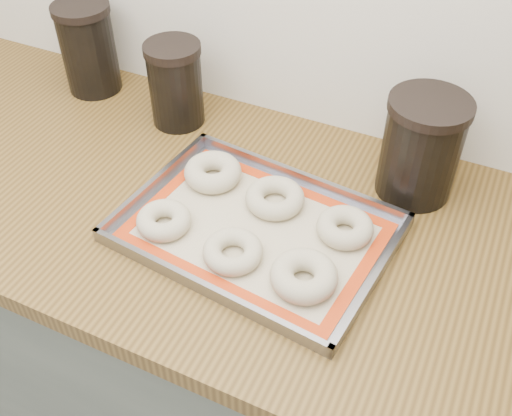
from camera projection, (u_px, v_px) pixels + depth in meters
The scene contains 13 objects.
cabinet at pixel (205, 338), 1.46m from camera, with size 3.00×0.65×0.86m, color #61695C.
countertop at pixel (191, 202), 1.15m from camera, with size 3.06×0.68×0.04m, color brown.
baking_tray at pixel (256, 230), 1.06m from camera, with size 0.49×0.38×0.03m.
baking_mat at pixel (256, 231), 1.06m from camera, with size 0.45×0.33×0.00m.
bagel_front_left at pixel (164, 220), 1.05m from camera, with size 0.10×0.10×0.03m, color beige.
bagel_front_mid at pixel (233, 251), 1.00m from camera, with size 0.10×0.10×0.03m, color beige.
bagel_front_right at pixel (304, 276), 0.96m from camera, with size 0.11×0.11×0.04m, color beige.
bagel_back_left at pixel (213, 172), 1.14m from camera, with size 0.11×0.11×0.04m, color beige.
bagel_back_mid at pixel (275, 198), 1.09m from camera, with size 0.11×0.11×0.03m, color beige.
bagel_back_right at pixel (345, 227), 1.04m from camera, with size 0.10×0.10×0.03m, color beige.
canister_left at pixel (88, 48), 1.34m from camera, with size 0.13×0.13×0.20m.
canister_mid at pixel (176, 84), 1.25m from camera, with size 0.12×0.12×0.18m.
canister_right at pixel (421, 147), 1.08m from camera, with size 0.15×0.15×0.20m.
Camera 1 is at (0.47, 0.96, 1.66)m, focal length 42.00 mm.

